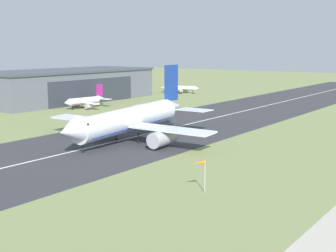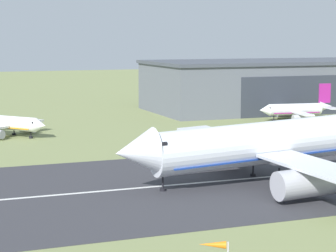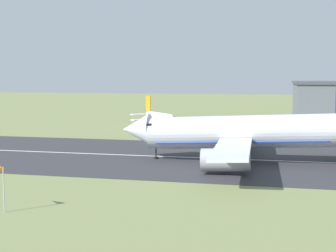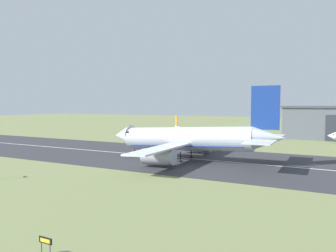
{
  "view_description": "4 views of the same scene",
  "coord_description": "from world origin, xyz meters",
  "px_view_note": "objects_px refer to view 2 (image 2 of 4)",
  "views": [
    {
      "loc": [
        -84.09,
        22.04,
        23.99
      ],
      "look_at": [
        -1.87,
        81.67,
        6.97
      ],
      "focal_mm": 50.0,
      "sensor_mm": 36.0,
      "label": 1
    },
    {
      "loc": [
        -40.49,
        18.45,
        20.81
      ],
      "look_at": [
        -15.85,
        83.09,
        11.39
      ],
      "focal_mm": 70.0,
      "sensor_mm": 36.0,
      "label": 2
    },
    {
      "loc": [
        11.39,
        12.75,
        16.18
      ],
      "look_at": [
        -4.37,
        84.47,
        8.24
      ],
      "focal_mm": 50.0,
      "sensor_mm": 36.0,
      "label": 3
    },
    {
      "loc": [
        41.58,
        22.04,
        14.65
      ],
      "look_at": [
        2.98,
        95.48,
        9.26
      ],
      "focal_mm": 35.0,
      "sensor_mm": 36.0,
      "label": 4
    }
  ],
  "objects_px": {
    "airplane_parked_west": "(8,123)",
    "windsock_pole": "(215,249)",
    "airplane_parked_centre": "(296,110)",
    "airplane_landing": "(270,144)"
  },
  "relations": [
    {
      "from": "airplane_parked_west",
      "to": "windsock_pole",
      "type": "distance_m",
      "value": 96.47
    },
    {
      "from": "airplane_parked_centre",
      "to": "windsock_pole",
      "type": "relative_size",
      "value": 3.6
    },
    {
      "from": "windsock_pole",
      "to": "airplane_landing",
      "type": "bearing_deg",
      "value": 55.27
    },
    {
      "from": "airplane_landing",
      "to": "airplane_parked_centre",
      "type": "relative_size",
      "value": 2.55
    },
    {
      "from": "airplane_parked_centre",
      "to": "windsock_pole",
      "type": "bearing_deg",
      "value": -124.84
    },
    {
      "from": "airplane_landing",
      "to": "airplane_parked_west",
      "type": "relative_size",
      "value": 2.54
    },
    {
      "from": "airplane_parked_centre",
      "to": "windsock_pole",
      "type": "height_order",
      "value": "airplane_parked_centre"
    },
    {
      "from": "airplane_landing",
      "to": "airplane_parked_centre",
      "type": "bearing_deg",
      "value": 55.08
    },
    {
      "from": "airplane_landing",
      "to": "airplane_parked_west",
      "type": "height_order",
      "value": "airplane_landing"
    },
    {
      "from": "airplane_parked_west",
      "to": "airplane_parked_centre",
      "type": "distance_m",
      "value": 70.62
    }
  ]
}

